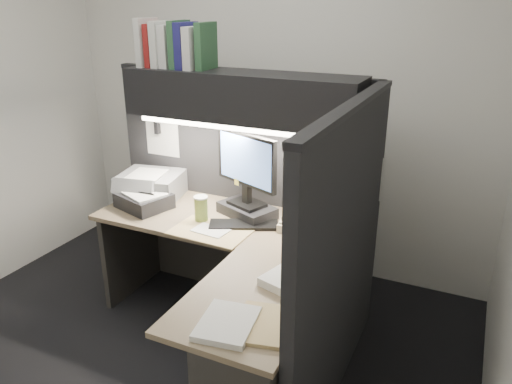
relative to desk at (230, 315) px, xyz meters
The scene contains 21 objects.
floor 0.61m from the desk, behind, with size 3.50×3.50×0.00m, color black.
wall_back 1.81m from the desk, 105.82° to the left, with size 3.50×0.04×2.70m, color white.
partition_back 1.07m from the desk, 113.00° to the left, with size 1.90×0.06×1.60m, color black.
partition_right 0.68m from the desk, 18.19° to the left, with size 0.06×1.50×1.60m, color black.
desk is the anchor object (origin of this frame).
overhead_shelf 1.33m from the desk, 111.79° to the left, with size 1.55×0.34×0.30m, color black.
task_light_tube 1.12m from the desk, 116.16° to the left, with size 0.04×0.04×1.32m, color white.
monitor 0.87m from the desk, 108.50° to the left, with size 0.49×0.35×0.56m.
keyboard 0.62m from the desk, 108.18° to the left, with size 0.43×0.14×0.02m, color black.
mousepad 0.69m from the desk, 54.97° to the left, with size 0.22×0.20×0.00m, color #1A4390.
mouse 0.70m from the desk, 56.96° to the left, with size 0.06×0.10×0.04m, color black.
telephone 0.73m from the desk, 76.58° to the left, with size 0.22×0.23×0.09m, color beige.
coffee_cup 0.75m from the desk, 133.78° to the left, with size 0.08×0.08×0.16m, color #BEC14D.
printer 1.28m from the desk, 145.33° to the left, with size 0.43×0.36×0.17m, color gray.
notebook_stack 1.10m from the desk, 151.60° to the left, with size 0.33×0.28×0.10m, color black.
open_folder 0.56m from the desk, 131.88° to the left, with size 0.48×0.31×0.01m, color tan.
paper_stack_a 0.46m from the desk, ahead, with size 0.23×0.20×0.04m, color white.
paper_stack_b 0.58m from the desk, 62.84° to the right, with size 0.23×0.29×0.03m, color white.
manila_stack 0.60m from the desk, 44.74° to the right, with size 0.24×0.30×0.02m, color tan.
binder_row 1.72m from the desk, 135.51° to the left, with size 0.48×0.25×0.31m.
pinned_papers 0.83m from the desk, 90.40° to the left, with size 1.76×1.31×0.51m.
Camera 1 is at (1.54, -2.04, 2.07)m, focal length 35.00 mm.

